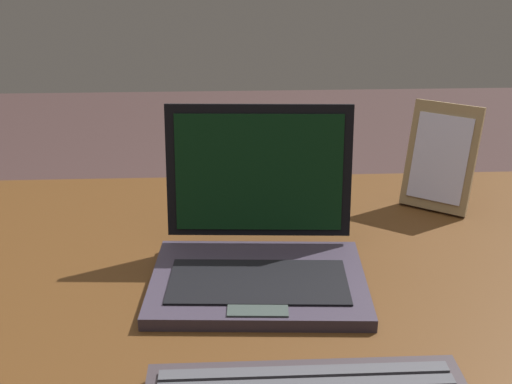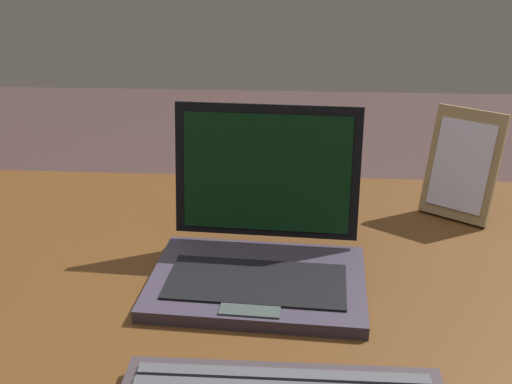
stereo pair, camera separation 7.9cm
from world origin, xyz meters
name	(u,v)px [view 1 (the left image)]	position (x,y,z in m)	size (l,w,h in m)	color
desk	(202,329)	(0.00, 0.00, 0.63)	(1.63, 0.76, 0.72)	#422710
laptop_front	(258,247)	(0.08, 0.00, 0.77)	(0.30, 0.25, 0.22)	#2E2834
photo_frame	(441,158)	(0.40, 0.22, 0.81)	(0.12, 0.11, 0.18)	olive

